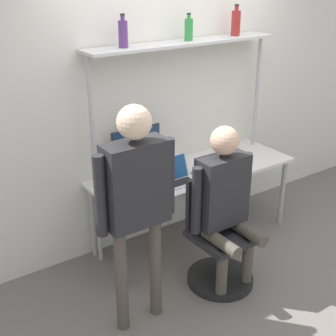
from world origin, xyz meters
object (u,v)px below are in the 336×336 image
(cell_phone, at_px, (199,175))
(bottle_green, at_px, (189,29))
(office_chair, at_px, (218,251))
(person_standing, at_px, (136,192))
(bottle_red, at_px, (236,23))
(person_seated, at_px, (225,196))
(bottle_purple, at_px, (123,33))
(monitor, at_px, (137,150))
(laptop, at_px, (176,174))

(cell_phone, height_order, bottle_green, bottle_green)
(office_chair, distance_m, person_standing, 1.14)
(person_standing, relative_size, bottle_green, 7.39)
(cell_phone, height_order, bottle_red, bottle_red)
(bottle_green, bearing_deg, person_standing, -140.73)
(person_standing, xyz_separation_m, bottle_red, (1.61, 0.88, 0.91))
(person_seated, distance_m, bottle_purple, 1.51)
(office_chair, xyz_separation_m, person_standing, (-0.80, -0.05, 0.81))
(person_standing, relative_size, bottle_red, 6.12)
(bottle_green, xyz_separation_m, bottle_red, (0.54, -0.00, 0.02))
(bottle_purple, bearing_deg, cell_phone, -28.90)
(person_seated, height_order, person_standing, person_standing)
(monitor, xyz_separation_m, laptop, (0.22, -0.29, -0.18))
(bottle_red, height_order, bottle_purple, bottle_red)
(laptop, xyz_separation_m, bottle_red, (0.86, 0.29, 1.20))
(laptop, relative_size, bottle_red, 1.06)
(cell_phone, distance_m, office_chair, 0.72)
(monitor, xyz_separation_m, person_seated, (0.28, -0.88, -0.16))
(bottle_purple, bearing_deg, bottle_red, 0.00)
(bottle_green, xyz_separation_m, bottle_purple, (-0.64, -0.00, 0.01))
(office_chair, distance_m, person_seated, 0.54)
(laptop, bearing_deg, office_chair, -84.66)
(monitor, xyz_separation_m, cell_phone, (0.46, -0.31, -0.24))
(person_seated, bearing_deg, bottle_green, 72.65)
(office_chair, bearing_deg, person_standing, -176.45)
(monitor, height_order, person_seated, person_seated)
(person_seated, relative_size, bottle_red, 5.02)
(cell_phone, height_order, person_standing, person_standing)
(cell_phone, distance_m, bottle_red, 1.44)
(laptop, height_order, bottle_purple, bottle_purple)
(bottle_red, distance_m, bottle_purple, 1.18)
(person_seated, xyz_separation_m, person_standing, (-0.80, -0.00, 0.27))
(bottle_purple, bearing_deg, monitor, 1.89)
(person_standing, relative_size, bottle_purple, 6.54)
(laptop, xyz_separation_m, person_seated, (0.05, -0.59, 0.02))
(bottle_green, height_order, bottle_red, bottle_red)
(cell_phone, xyz_separation_m, person_standing, (-0.99, -0.57, 0.35))
(cell_phone, bearing_deg, office_chair, -109.55)
(cell_phone, relative_size, office_chair, 0.16)
(monitor, relative_size, bottle_purple, 1.88)
(cell_phone, bearing_deg, person_standing, -149.85)
(person_seated, bearing_deg, person_standing, -179.69)
(cell_phone, xyz_separation_m, office_chair, (-0.19, -0.52, -0.46))
(person_seated, distance_m, bottle_red, 1.68)
(person_seated, height_order, bottle_red, bottle_red)
(office_chair, xyz_separation_m, bottle_green, (0.27, 0.83, 1.69))
(laptop, xyz_separation_m, bottle_purple, (-0.32, 0.29, 1.19))
(cell_phone, bearing_deg, person_seated, -108.01)
(monitor, relative_size, bottle_green, 2.12)
(bottle_red, bearing_deg, monitor, 179.84)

